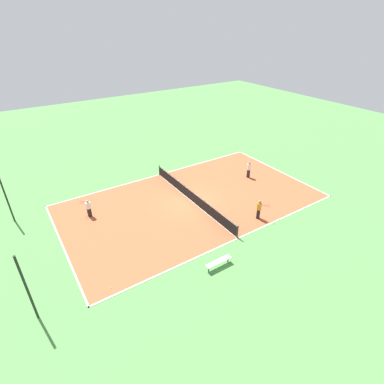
% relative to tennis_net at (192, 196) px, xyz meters
% --- Properties ---
extents(ground_plane, '(80.00, 80.00, 0.00)m').
position_rel_tennis_net_xyz_m(ground_plane, '(0.00, 0.00, -0.54)').
color(ground_plane, '#518E47').
extents(court_surface, '(11.75, 20.86, 0.02)m').
position_rel_tennis_net_xyz_m(court_surface, '(0.00, 0.00, -0.53)').
color(court_surface, '#B75633').
rests_on(court_surface, ground_plane).
extents(tennis_net, '(11.55, 0.10, 1.01)m').
position_rel_tennis_net_xyz_m(tennis_net, '(0.00, 0.00, 0.00)').
color(tennis_net, black).
rests_on(tennis_net, court_surface).
extents(bench, '(0.36, 1.79, 0.45)m').
position_rel_tennis_net_xyz_m(bench, '(-7.22, 2.79, -0.14)').
color(bench, silver).
rests_on(bench, ground_plane).
extents(player_far_white, '(0.97, 0.78, 1.45)m').
position_rel_tennis_net_xyz_m(player_far_white, '(2.50, 7.78, 0.30)').
color(player_far_white, black).
rests_on(player_far_white, court_surface).
extents(player_center_orange, '(0.93, 0.85, 1.59)m').
position_rel_tennis_net_xyz_m(player_center_orange, '(-4.80, -2.88, 0.39)').
color(player_center_orange, black).
rests_on(player_center_orange, court_surface).
extents(player_near_white, '(0.43, 0.43, 1.62)m').
position_rel_tennis_net_xyz_m(player_near_white, '(0.67, -6.86, 0.41)').
color(player_near_white, black).
rests_on(player_near_white, court_surface).
extents(tennis_ball_right_alley, '(0.07, 0.07, 0.07)m').
position_rel_tennis_net_xyz_m(tennis_ball_right_alley, '(-5.27, 8.96, -0.48)').
color(tennis_ball_right_alley, '#CCE033').
rests_on(tennis_ball_right_alley, court_surface).
extents(tennis_ball_midcourt, '(0.07, 0.07, 0.07)m').
position_rel_tennis_net_xyz_m(tennis_ball_midcourt, '(-2.86, -4.55, -0.48)').
color(tennis_ball_midcourt, '#CCE033').
rests_on(tennis_ball_midcourt, court_surface).
extents(fence_post_back_left, '(0.12, 0.12, 4.16)m').
position_rel_tennis_net_xyz_m(fence_post_back_left, '(-5.02, 12.73, 1.54)').
color(fence_post_back_left, black).
rests_on(fence_post_back_left, ground_plane).
extents(fence_post_back_right, '(0.12, 0.12, 4.16)m').
position_rel_tennis_net_xyz_m(fence_post_back_right, '(5.02, 12.73, 1.54)').
color(fence_post_back_right, black).
rests_on(fence_post_back_right, ground_plane).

